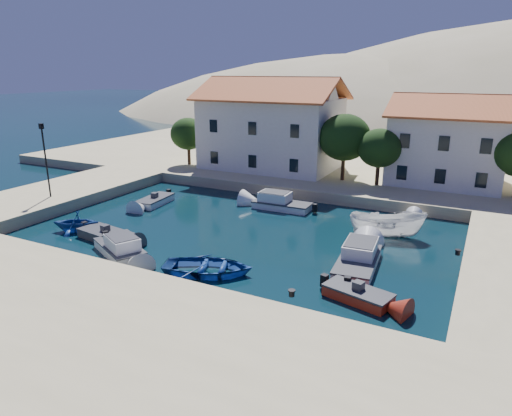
# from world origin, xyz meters

# --- Properties ---
(ground) EXTENTS (400.00, 400.00, 0.00)m
(ground) POSITION_xyz_m (0.00, 0.00, 0.00)
(ground) COLOR black
(ground) RESTS_ON ground
(quay_south) EXTENTS (52.00, 12.00, 1.00)m
(quay_south) POSITION_xyz_m (0.00, -6.00, 0.50)
(quay_south) COLOR tan
(quay_south) RESTS_ON ground
(quay_west) EXTENTS (8.00, 20.00, 1.00)m
(quay_west) POSITION_xyz_m (-19.00, 10.00, 0.50)
(quay_west) COLOR tan
(quay_west) RESTS_ON ground
(quay_north) EXTENTS (80.00, 36.00, 1.00)m
(quay_north) POSITION_xyz_m (2.00, 38.00, 0.50)
(quay_north) COLOR tan
(quay_north) RESTS_ON ground
(hills) EXTENTS (254.00, 176.00, 99.00)m
(hills) POSITION_xyz_m (20.64, 123.62, -23.40)
(hills) COLOR tan
(hills) RESTS_ON ground
(building_left) EXTENTS (14.70, 9.45, 9.70)m
(building_left) POSITION_xyz_m (-6.00, 28.00, 5.94)
(building_left) COLOR beige
(building_left) RESTS_ON quay_north
(building_mid) EXTENTS (10.50, 8.40, 8.30)m
(building_mid) POSITION_xyz_m (12.00, 29.00, 5.22)
(building_mid) COLOR beige
(building_mid) RESTS_ON quay_north
(trees) EXTENTS (37.30, 5.30, 6.45)m
(trees) POSITION_xyz_m (4.51, 25.46, 4.84)
(trees) COLOR #382314
(trees) RESTS_ON quay_north
(lamppost) EXTENTS (0.35, 0.25, 6.22)m
(lamppost) POSITION_xyz_m (-17.50, 8.00, 4.75)
(lamppost) COLOR black
(lamppost) RESTS_ON quay_west
(bollards) EXTENTS (29.36, 9.56, 0.30)m
(bollards) POSITION_xyz_m (2.80, 3.87, 1.15)
(bollards) COLOR black
(bollards) RESTS_ON ground
(motorboat_grey_sw) EXTENTS (4.43, 2.47, 1.25)m
(motorboat_grey_sw) POSITION_xyz_m (-7.66, 4.41, 0.29)
(motorboat_grey_sw) COLOR #323337
(motorboat_grey_sw) RESTS_ON ground
(cabin_cruiser_south) EXTENTS (4.93, 3.78, 1.60)m
(cabin_cruiser_south) POSITION_xyz_m (-4.86, 2.78, 0.48)
(cabin_cruiser_south) COLOR silver
(cabin_cruiser_south) RESTS_ON ground
(rowboat_south) EXTENTS (6.22, 5.32, 1.09)m
(rowboat_south) POSITION_xyz_m (1.82, 2.92, 0.00)
(rowboat_south) COLOR navy
(rowboat_south) RESTS_ON ground
(motorboat_red_se) EXTENTS (3.79, 2.40, 1.25)m
(motorboat_red_se) POSITION_xyz_m (10.49, 3.72, 0.30)
(motorboat_red_se) COLOR maroon
(motorboat_red_se) RESTS_ON ground
(cabin_cruiser_east) EXTENTS (2.68, 5.59, 1.60)m
(cabin_cruiser_east) POSITION_xyz_m (9.39, 7.73, 0.48)
(cabin_cruiser_east) COLOR silver
(cabin_cruiser_east) RESTS_ON ground
(boat_east) EXTENTS (5.70, 3.65, 2.06)m
(boat_east) POSITION_xyz_m (9.83, 13.91, 0.00)
(boat_east) COLOR silver
(boat_east) RESTS_ON ground
(motorboat_white_ne) EXTENTS (1.55, 3.09, 1.25)m
(motorboat_white_ne) POSITION_xyz_m (10.76, 17.12, 0.30)
(motorboat_white_ne) COLOR silver
(motorboat_white_ne) RESTS_ON ground
(rowboat_west) EXTENTS (4.23, 4.04, 1.73)m
(rowboat_west) POSITION_xyz_m (-10.85, 4.70, 0.00)
(rowboat_west) COLOR navy
(rowboat_west) RESTS_ON ground
(motorboat_white_west) EXTENTS (2.12, 4.08, 1.25)m
(motorboat_white_west) POSITION_xyz_m (-10.25, 12.93, 0.29)
(motorboat_white_west) COLOR silver
(motorboat_white_west) RESTS_ON ground
(cabin_cruiser_north) EXTENTS (5.04, 2.23, 1.60)m
(cabin_cruiser_north) POSITION_xyz_m (0.39, 16.79, 0.48)
(cabin_cruiser_north) COLOR silver
(cabin_cruiser_north) RESTS_ON ground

